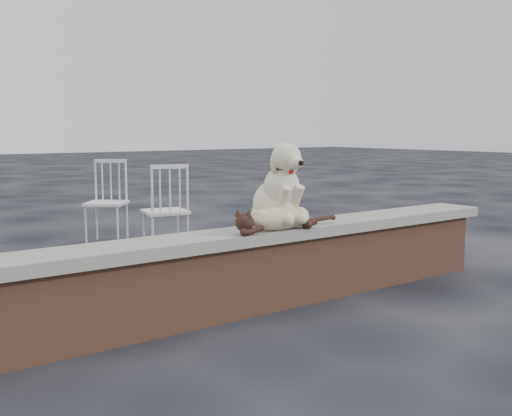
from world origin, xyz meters
TOP-DOWN VIEW (x-y plane):
  - ground at (0.00, 0.00)m, footprint 60.00×60.00m
  - brick_wall at (0.00, 0.00)m, footprint 6.00×0.30m
  - capstone at (0.00, 0.00)m, footprint 6.20×0.40m
  - dog at (0.93, 0.03)m, footprint 0.43×0.55m
  - cat at (0.85, -0.12)m, footprint 1.10×0.31m
  - chair_c at (1.11, 2.06)m, footprint 0.67×0.67m
  - chair_d at (0.91, 3.10)m, footprint 0.79×0.79m

SIDE VIEW (x-z plane):
  - ground at x=0.00m, z-range 0.00..0.00m
  - brick_wall at x=0.00m, z-range 0.00..0.50m
  - chair_c at x=1.11m, z-range 0.00..0.94m
  - chair_d at x=0.91m, z-range 0.00..0.94m
  - capstone at x=0.00m, z-range 0.50..0.58m
  - cat at x=0.85m, z-range 0.58..0.77m
  - dog at x=0.93m, z-range 0.58..1.20m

